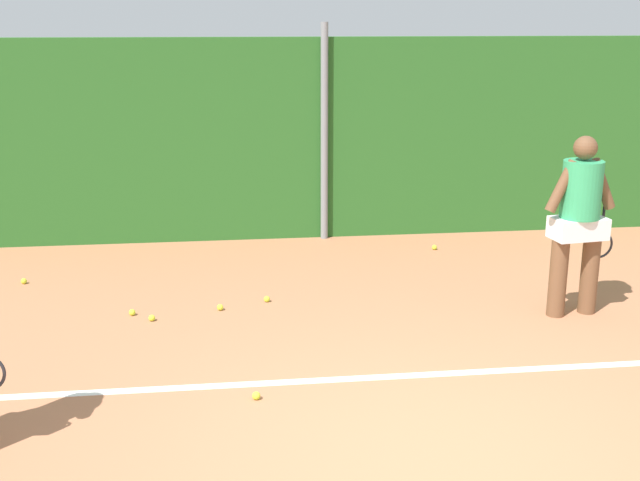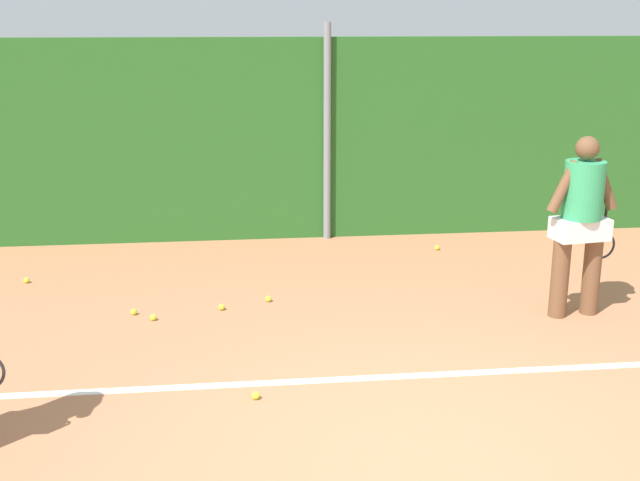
{
  "view_description": "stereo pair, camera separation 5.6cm",
  "coord_description": "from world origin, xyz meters",
  "px_view_note": "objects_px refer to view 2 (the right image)",
  "views": [
    {
      "loc": [
        -1.35,
        -4.76,
        2.99
      ],
      "look_at": [
        -0.58,
        1.57,
        1.18
      ],
      "focal_mm": 44.72,
      "sensor_mm": 36.0,
      "label": 1
    },
    {
      "loc": [
        -1.3,
        -4.77,
        2.99
      ],
      "look_at": [
        -0.58,
        1.57,
        1.18
      ],
      "focal_mm": 44.72,
      "sensor_mm": 36.0,
      "label": 2
    }
  ],
  "objects_px": {
    "tennis_ball_8": "(437,248)",
    "tennis_ball_10": "(27,280)",
    "tennis_ball_6": "(268,299)",
    "tennis_ball_5": "(256,396)",
    "player_midcourt": "(581,217)",
    "tennis_ball_2": "(221,307)",
    "tennis_ball_4": "(134,312)",
    "tennis_ball_0": "(153,317)"
  },
  "relations": [
    {
      "from": "tennis_ball_8",
      "to": "tennis_ball_10",
      "type": "relative_size",
      "value": 1.0
    },
    {
      "from": "tennis_ball_6",
      "to": "tennis_ball_8",
      "type": "xyz_separation_m",
      "value": [
        2.32,
        1.73,
        0.0
      ]
    },
    {
      "from": "tennis_ball_5",
      "to": "player_midcourt",
      "type": "bearing_deg",
      "value": 24.73
    },
    {
      "from": "tennis_ball_2",
      "to": "tennis_ball_6",
      "type": "height_order",
      "value": "same"
    },
    {
      "from": "tennis_ball_2",
      "to": "tennis_ball_4",
      "type": "bearing_deg",
      "value": -177.52
    },
    {
      "from": "tennis_ball_5",
      "to": "tennis_ball_6",
      "type": "height_order",
      "value": "same"
    },
    {
      "from": "tennis_ball_4",
      "to": "tennis_ball_5",
      "type": "relative_size",
      "value": 1.0
    },
    {
      "from": "tennis_ball_5",
      "to": "tennis_ball_2",
      "type": "bearing_deg",
      "value": 97.87
    },
    {
      "from": "tennis_ball_0",
      "to": "tennis_ball_8",
      "type": "relative_size",
      "value": 1.0
    },
    {
      "from": "tennis_ball_2",
      "to": "tennis_ball_5",
      "type": "relative_size",
      "value": 1.0
    },
    {
      "from": "tennis_ball_8",
      "to": "tennis_ball_10",
      "type": "height_order",
      "value": "same"
    },
    {
      "from": "tennis_ball_0",
      "to": "tennis_ball_2",
      "type": "xyz_separation_m",
      "value": [
        0.69,
        0.22,
        0.0
      ]
    },
    {
      "from": "tennis_ball_2",
      "to": "tennis_ball_8",
      "type": "relative_size",
      "value": 1.0
    },
    {
      "from": "tennis_ball_6",
      "to": "player_midcourt",
      "type": "bearing_deg",
      "value": -13.18
    },
    {
      "from": "tennis_ball_6",
      "to": "tennis_ball_10",
      "type": "height_order",
      "value": "same"
    },
    {
      "from": "tennis_ball_2",
      "to": "tennis_ball_6",
      "type": "relative_size",
      "value": 1.0
    },
    {
      "from": "tennis_ball_0",
      "to": "tennis_ball_2",
      "type": "distance_m",
      "value": 0.73
    },
    {
      "from": "player_midcourt",
      "to": "tennis_ball_5",
      "type": "distance_m",
      "value": 3.81
    },
    {
      "from": "tennis_ball_2",
      "to": "tennis_ball_6",
      "type": "distance_m",
      "value": 0.54
    },
    {
      "from": "player_midcourt",
      "to": "tennis_ball_5",
      "type": "bearing_deg",
      "value": -162.91
    },
    {
      "from": "tennis_ball_10",
      "to": "tennis_ball_6",
      "type": "bearing_deg",
      "value": -18.95
    },
    {
      "from": "tennis_ball_8",
      "to": "player_midcourt",
      "type": "bearing_deg",
      "value": -71.96
    },
    {
      "from": "player_midcourt",
      "to": "tennis_ball_8",
      "type": "xyz_separation_m",
      "value": [
        -0.8,
        2.46,
        -1.01
      ]
    },
    {
      "from": "tennis_ball_10",
      "to": "tennis_ball_4",
      "type": "bearing_deg",
      "value": -41.18
    },
    {
      "from": "player_midcourt",
      "to": "tennis_ball_0",
      "type": "height_order",
      "value": "player_midcourt"
    },
    {
      "from": "tennis_ball_6",
      "to": "tennis_ball_5",
      "type": "bearing_deg",
      "value": -95.42
    },
    {
      "from": "player_midcourt",
      "to": "tennis_ball_6",
      "type": "relative_size",
      "value": 28.12
    },
    {
      "from": "player_midcourt",
      "to": "tennis_ball_4",
      "type": "relative_size",
      "value": 28.12
    },
    {
      "from": "tennis_ball_0",
      "to": "tennis_ball_5",
      "type": "xyz_separation_m",
      "value": [
        0.98,
        -1.85,
        0.0
      ]
    },
    {
      "from": "player_midcourt",
      "to": "tennis_ball_2",
      "type": "height_order",
      "value": "player_midcourt"
    },
    {
      "from": "player_midcourt",
      "to": "tennis_ball_2",
      "type": "distance_m",
      "value": 3.8
    },
    {
      "from": "player_midcourt",
      "to": "tennis_ball_10",
      "type": "height_order",
      "value": "player_midcourt"
    },
    {
      "from": "tennis_ball_5",
      "to": "tennis_ball_10",
      "type": "xyz_separation_m",
      "value": [
        -2.54,
        3.22,
        0.0
      ]
    },
    {
      "from": "tennis_ball_4",
      "to": "tennis_ball_6",
      "type": "bearing_deg",
      "value": 9.48
    },
    {
      "from": "tennis_ball_4",
      "to": "tennis_ball_5",
      "type": "height_order",
      "value": "same"
    },
    {
      "from": "tennis_ball_10",
      "to": "tennis_ball_8",
      "type": "bearing_deg",
      "value": 8.82
    },
    {
      "from": "player_midcourt",
      "to": "tennis_ball_2",
      "type": "xyz_separation_m",
      "value": [
        -3.63,
        0.54,
        -1.01
      ]
    },
    {
      "from": "tennis_ball_2",
      "to": "tennis_ball_6",
      "type": "bearing_deg",
      "value": 21.28
    },
    {
      "from": "player_midcourt",
      "to": "tennis_ball_2",
      "type": "relative_size",
      "value": 28.12
    },
    {
      "from": "tennis_ball_0",
      "to": "tennis_ball_2",
      "type": "height_order",
      "value": "same"
    },
    {
      "from": "player_midcourt",
      "to": "tennis_ball_8",
      "type": "distance_m",
      "value": 2.78
    },
    {
      "from": "tennis_ball_8",
      "to": "tennis_ball_10",
      "type": "distance_m",
      "value": 5.14
    }
  ]
}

